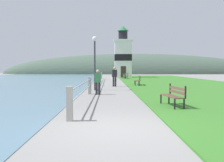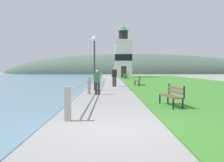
# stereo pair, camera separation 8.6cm
# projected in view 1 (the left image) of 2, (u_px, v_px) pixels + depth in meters

# --- Properties ---
(ground_plane) EXTENTS (160.00, 160.00, 0.00)m
(ground_plane) POSITION_uv_depth(u_px,v_px,m) (115.00, 129.00, 6.63)
(ground_plane) COLOR gray
(grass_verge) EXTENTS (12.00, 57.66, 0.06)m
(grass_verge) POSITION_uv_depth(u_px,v_px,m) (182.00, 84.00, 25.91)
(grass_verge) COLOR #387528
(grass_verge) RESTS_ON ground_plane
(seawall_railing) EXTENTS (0.18, 31.85, 1.06)m
(seawall_railing) POSITION_uv_depth(u_px,v_px,m) (96.00, 79.00, 23.40)
(seawall_railing) COLOR #A8A399
(seawall_railing) RESTS_ON ground_plane
(park_bench_near) EXTENTS (0.66, 1.70, 0.94)m
(park_bench_near) POSITION_uv_depth(u_px,v_px,m) (174.00, 94.00, 10.22)
(park_bench_near) COLOR brown
(park_bench_near) RESTS_ON ground_plane
(park_bench_midway) EXTENTS (0.61, 1.92, 0.94)m
(park_bench_midway) POSITION_uv_depth(u_px,v_px,m) (138.00, 80.00, 23.18)
(park_bench_midway) COLOR brown
(park_bench_midway) RESTS_ON ground_plane
(park_bench_far) EXTENTS (0.71, 1.85, 0.94)m
(park_bench_far) POSITION_uv_depth(u_px,v_px,m) (126.00, 76.00, 37.48)
(park_bench_far) COLOR brown
(park_bench_far) RESTS_ON ground_plane
(lighthouse) EXTENTS (3.35, 3.35, 9.05)m
(lighthouse) POSITION_uv_depth(u_px,v_px,m) (123.00, 56.00, 43.99)
(lighthouse) COLOR white
(lighthouse) RESTS_ON ground_plane
(person_strolling) EXTENTS (0.39, 0.23, 1.53)m
(person_strolling) POSITION_uv_depth(u_px,v_px,m) (98.00, 81.00, 15.24)
(person_strolling) COLOR #28282D
(person_strolling) RESTS_ON ground_plane
(person_by_railing) EXTENTS (0.47, 0.33, 1.74)m
(person_by_railing) POSITION_uv_depth(u_px,v_px,m) (114.00, 76.00, 22.10)
(person_by_railing) COLOR #28282D
(person_by_railing) RESTS_ON ground_plane
(trash_bin) EXTENTS (0.54, 0.54, 0.84)m
(trash_bin) POSITION_uv_depth(u_px,v_px,m) (125.00, 76.00, 39.40)
(trash_bin) COLOR #2D5138
(trash_bin) RESTS_ON ground_plane
(lamp_post) EXTENTS (0.36, 0.36, 3.96)m
(lamp_post) POSITION_uv_depth(u_px,v_px,m) (95.00, 53.00, 18.28)
(lamp_post) COLOR #333338
(lamp_post) RESTS_ON ground_plane
(distant_hillside) EXTENTS (80.00, 16.00, 12.00)m
(distant_hillside) POSITION_uv_depth(u_px,v_px,m) (136.00, 74.00, 75.07)
(distant_hillside) COLOR #475B4C
(distant_hillside) RESTS_ON ground_plane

